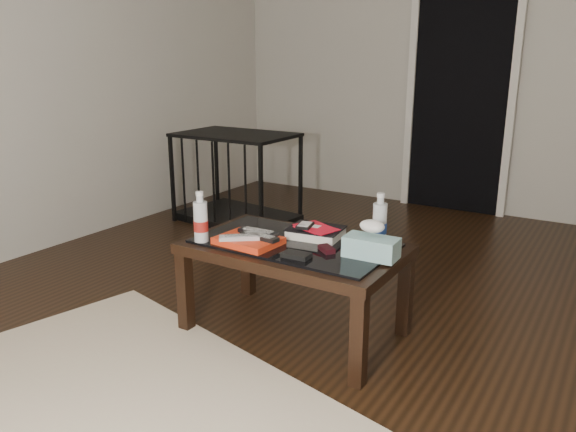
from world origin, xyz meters
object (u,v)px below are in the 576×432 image
coffee_table (294,255)px  water_bottle_right (380,219)px  pet_crate (237,193)px  tissue_box (371,247)px  textbook (316,232)px  water_bottle_left (201,217)px

coffee_table → water_bottle_right: (0.34, 0.19, 0.18)m
pet_crate → tissue_box: (1.77, -1.39, 0.28)m
coffee_table → textbook: bearing=68.1°
textbook → water_bottle_left: 0.55m
water_bottle_right → water_bottle_left: bearing=-150.3°
textbook → tissue_box: tissue_box is taller
textbook → water_bottle_right: (0.29, 0.07, 0.10)m
coffee_table → water_bottle_left: size_ratio=4.20×
coffee_table → textbook: size_ratio=4.00×
textbook → coffee_table: bearing=-118.9°
coffee_table → water_bottle_right: size_ratio=4.20×
pet_crate → water_bottle_left: pet_crate is taller
textbook → water_bottle_right: water_bottle_right is taller
pet_crate → coffee_table: bearing=-38.6°
pet_crate → tissue_box: 2.27m
water_bottle_right → tissue_box: 0.21m
coffee_table → water_bottle_left: 0.47m
pet_crate → water_bottle_left: 1.94m
pet_crate → textbook: 1.94m
water_bottle_left → water_bottle_right: (0.72, 0.41, 0.00)m
coffee_table → water_bottle_left: water_bottle_left is taller
pet_crate → water_bottle_left: bearing=-51.4°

